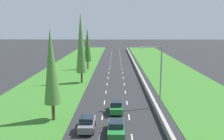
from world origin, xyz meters
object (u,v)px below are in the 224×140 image
green_sedan_centre_lane (116,128)px  poplar_tree_third (81,43)px  grey_hatchback_left_lane (87,123)px  green_hatchback_centre_lane (116,107)px  poplar_tree_fourth (87,45)px  street_light_mast (159,72)px  poplar_tree_second (51,67)px

green_sedan_centre_lane → poplar_tree_third: 26.49m
grey_hatchback_left_lane → poplar_tree_third: size_ratio=0.27×
green_hatchback_centre_lane → poplar_tree_fourth: (-7.76, 33.92, 5.83)m
poplar_tree_third → poplar_tree_fourth: 16.41m
grey_hatchback_left_lane → green_hatchback_centre_lane: same height
green_sedan_centre_lane → street_light_mast: (6.11, 9.24, 4.42)m
green_hatchback_centre_lane → grey_hatchback_left_lane: bearing=-120.3°
grey_hatchback_left_lane → street_light_mast: size_ratio=0.43×
green_sedan_centre_lane → poplar_tree_fourth: size_ratio=0.40×
poplar_tree_third → street_light_mast: bearing=-48.8°
grey_hatchback_left_lane → green_hatchback_centre_lane: (3.33, 5.70, 0.00)m
poplar_tree_second → green_sedan_centre_lane: bearing=-27.4°
poplar_tree_third → green_sedan_centre_lane: bearing=-73.7°
poplar_tree_second → poplar_tree_fourth: poplar_tree_second is taller
green_sedan_centre_lane → poplar_tree_second: (-7.92, 4.11, 5.99)m
green_sedan_centre_lane → poplar_tree_second: 10.74m
poplar_tree_second → poplar_tree_fourth: (0.19, 36.59, -0.14)m
poplar_tree_fourth → poplar_tree_third: bearing=-88.0°
green_sedan_centre_lane → poplar_tree_fourth: 41.83m
poplar_tree_second → green_hatchback_centre_lane: bearing=18.6°
grey_hatchback_left_lane → poplar_tree_third: 24.78m
poplar_tree_second → poplar_tree_third: bearing=87.8°
poplar_tree_third → poplar_tree_fourth: (-0.57, 16.31, -1.66)m
green_sedan_centre_lane → poplar_tree_third: bearing=106.3°
green_hatchback_centre_lane → poplar_tree_fourth: 35.28m
poplar_tree_fourth → street_light_mast: size_ratio=1.25×
green_sedan_centre_lane → poplar_tree_fourth: (-7.72, 40.69, 5.85)m
street_light_mast → green_sedan_centre_lane: bearing=-123.5°
green_sedan_centre_lane → poplar_tree_third: poplar_tree_third is taller
poplar_tree_third → poplar_tree_second: bearing=-92.2°
green_sedan_centre_lane → poplar_tree_third: (-7.15, 24.38, 7.51)m
grey_hatchback_left_lane → street_light_mast: street_light_mast is taller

